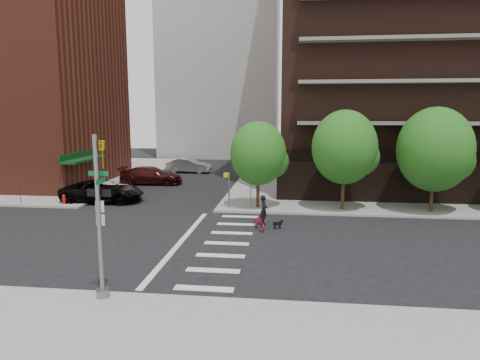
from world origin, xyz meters
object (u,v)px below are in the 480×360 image
at_px(fire_hydrant, 64,199).
at_px(scooter, 259,222).
at_px(parked_car_black, 103,191).
at_px(parked_car_maroon, 151,175).
at_px(parked_car_silver, 189,165).
at_px(traffic_signal, 100,230).
at_px(dog_walker, 264,210).

distance_m(fire_hydrant, scooter, 15.78).
relative_size(parked_car_black, parked_car_maroon, 1.04).
distance_m(parked_car_silver, scooter, 25.72).
xyz_separation_m(parked_car_maroon, parked_car_silver, (1.70, 8.49, -0.02)).
height_order(traffic_signal, parked_car_maroon, traffic_signal).
relative_size(fire_hydrant, scooter, 0.44).
bearing_deg(scooter, parked_car_silver, 88.36).
xyz_separation_m(traffic_signal, parked_car_silver, (-5.03, 34.12, -1.85)).
relative_size(fire_hydrant, dog_walker, 0.39).
xyz_separation_m(parked_car_black, parked_car_silver, (2.70, 17.19, -0.02)).
bearing_deg(traffic_signal, scooter, 64.47).
height_order(parked_car_black, dog_walker, dog_walker).
height_order(fire_hydrant, scooter, same).
bearing_deg(traffic_signal, parked_car_black, 114.54).
bearing_deg(parked_car_silver, scooter, -154.59).
bearing_deg(parked_car_black, parked_car_maroon, -11.79).
xyz_separation_m(fire_hydrant, scooter, (15.02, -4.86, -0.11)).
bearing_deg(traffic_signal, dog_walker, 65.81).
bearing_deg(dog_walker, parked_car_silver, 24.24).
bearing_deg(parked_car_silver, traffic_signal, -169.12).
height_order(parked_car_silver, dog_walker, dog_walker).
distance_m(traffic_signal, dog_walker, 12.79).
bearing_deg(parked_car_maroon, parked_car_silver, -15.75).
relative_size(parked_car_maroon, dog_walker, 3.17).
height_order(traffic_signal, parked_car_silver, traffic_signal).
height_order(traffic_signal, fire_hydrant, traffic_signal).
relative_size(parked_car_silver, scooter, 3.08).
height_order(traffic_signal, parked_car_black, traffic_signal).
xyz_separation_m(parked_car_black, dog_walker, (12.92, -5.38, 0.08)).
xyz_separation_m(parked_car_maroon, scooter, (11.71, -15.20, -0.43)).
distance_m(traffic_signal, parked_car_maroon, 26.57).
xyz_separation_m(traffic_signal, scooter, (4.98, 10.44, -2.26)).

